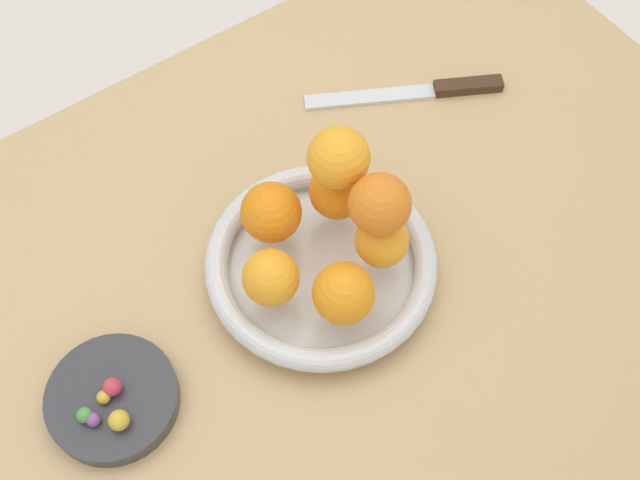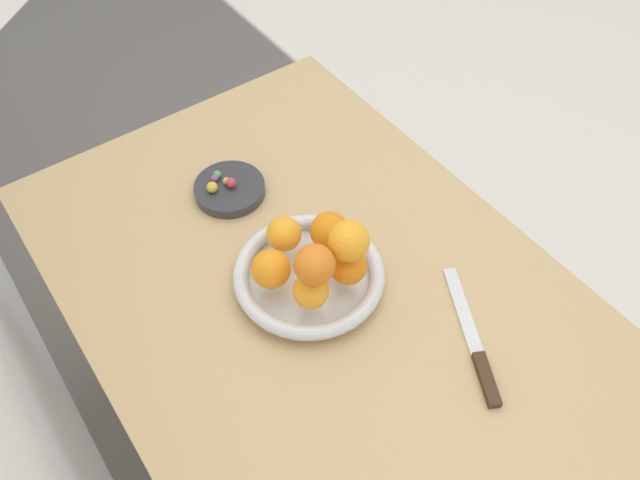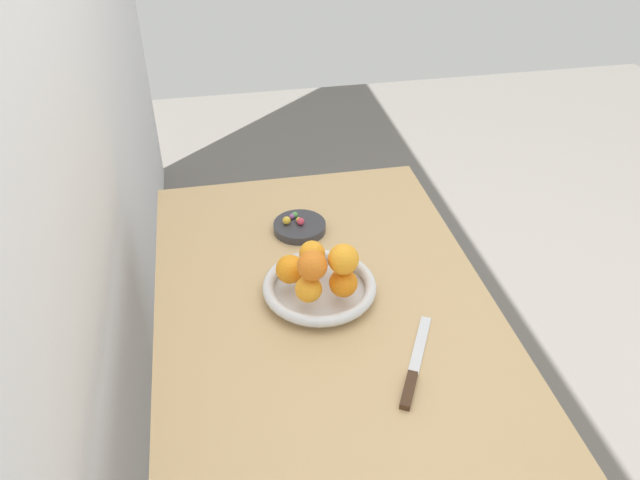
# 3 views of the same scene
# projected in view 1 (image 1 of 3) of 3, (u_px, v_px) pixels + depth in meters

# --- Properties ---
(ground_plane) EXTENTS (6.00, 6.00, 0.00)m
(ground_plane) POSITION_uv_depth(u_px,v_px,m) (321.00, 445.00, 1.56)
(ground_plane) COLOR slate
(dining_table) EXTENTS (1.10, 0.76, 0.74)m
(dining_table) POSITION_uv_depth(u_px,v_px,m) (322.00, 299.00, 1.00)
(dining_table) COLOR tan
(dining_table) RESTS_ON ground_plane
(fruit_bowl) EXTENTS (0.26, 0.26, 0.04)m
(fruit_bowl) POSITION_uv_depth(u_px,v_px,m) (321.00, 264.00, 0.90)
(fruit_bowl) COLOR silver
(fruit_bowl) RESTS_ON dining_table
(candy_dish) EXTENTS (0.14, 0.14, 0.02)m
(candy_dish) POSITION_uv_depth(u_px,v_px,m) (113.00, 399.00, 0.83)
(candy_dish) COLOR #333338
(candy_dish) RESTS_ON dining_table
(orange_0) EXTENTS (0.06, 0.06, 0.06)m
(orange_0) POSITION_uv_depth(u_px,v_px,m) (382.00, 241.00, 0.86)
(orange_0) COLOR orange
(orange_0) RESTS_ON fruit_bowl
(orange_1) EXTENTS (0.06, 0.06, 0.06)m
(orange_1) POSITION_uv_depth(u_px,v_px,m) (337.00, 191.00, 0.89)
(orange_1) COLOR orange
(orange_1) RESTS_ON fruit_bowl
(orange_2) EXTENTS (0.07, 0.07, 0.07)m
(orange_2) POSITION_uv_depth(u_px,v_px,m) (271.00, 212.00, 0.87)
(orange_2) COLOR orange
(orange_2) RESTS_ON fruit_bowl
(orange_3) EXTENTS (0.06, 0.06, 0.06)m
(orange_3) POSITION_uv_depth(u_px,v_px,m) (271.00, 277.00, 0.83)
(orange_3) COLOR orange
(orange_3) RESTS_ON fruit_bowl
(orange_4) EXTENTS (0.07, 0.07, 0.07)m
(orange_4) POSITION_uv_depth(u_px,v_px,m) (344.00, 293.00, 0.82)
(orange_4) COLOR orange
(orange_4) RESTS_ON fruit_bowl
(orange_5) EXTENTS (0.07, 0.07, 0.07)m
(orange_5) POSITION_uv_depth(u_px,v_px,m) (339.00, 158.00, 0.83)
(orange_5) COLOR orange
(orange_5) RESTS_ON orange_1
(orange_6) EXTENTS (0.07, 0.07, 0.07)m
(orange_6) POSITION_uv_depth(u_px,v_px,m) (380.00, 204.00, 0.81)
(orange_6) COLOR orange
(orange_6) RESTS_ON orange_0
(candy_ball_0) EXTENTS (0.01, 0.01, 0.01)m
(candy_ball_0) POSITION_uv_depth(u_px,v_px,m) (93.00, 420.00, 0.80)
(candy_ball_0) COLOR #8C4C99
(candy_ball_0) RESTS_ON candy_dish
(candy_ball_1) EXTENTS (0.01, 0.01, 0.01)m
(candy_ball_1) POSITION_uv_depth(u_px,v_px,m) (104.00, 397.00, 0.81)
(candy_ball_1) COLOR gold
(candy_ball_1) RESTS_ON candy_dish
(candy_ball_2) EXTENTS (0.02, 0.02, 0.02)m
(candy_ball_2) POSITION_uv_depth(u_px,v_px,m) (112.00, 387.00, 0.81)
(candy_ball_2) COLOR #C6384C
(candy_ball_2) RESTS_ON candy_dish
(candy_ball_3) EXTENTS (0.02, 0.02, 0.02)m
(candy_ball_3) POSITION_uv_depth(u_px,v_px,m) (84.00, 415.00, 0.80)
(candy_ball_3) COLOR #4C9947
(candy_ball_3) RESTS_ON candy_dish
(candy_ball_4) EXTENTS (0.02, 0.02, 0.02)m
(candy_ball_4) POSITION_uv_depth(u_px,v_px,m) (119.00, 420.00, 0.80)
(candy_ball_4) COLOR gold
(candy_ball_4) RESTS_ON candy_dish
(knife) EXTENTS (0.24, 0.14, 0.01)m
(knife) POSITION_uv_depth(u_px,v_px,m) (422.00, 91.00, 1.04)
(knife) COLOR #3F2819
(knife) RESTS_ON dining_table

